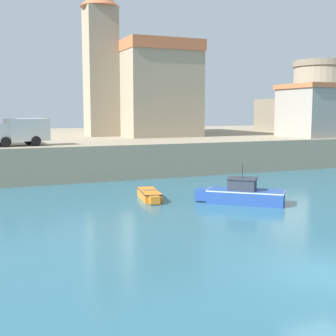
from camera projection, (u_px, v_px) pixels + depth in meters
ground_plane at (327, 274)px, 16.63m from camera, size 200.00×200.00×0.00m
quay_seawall at (72, 146)px, 56.76m from camera, size 120.00×40.00×2.95m
dinghy_orange_3 at (150, 195)px, 30.62m from camera, size 1.69×4.00×0.64m
motorboat_blue_4 at (243, 194)px, 29.29m from camera, size 5.16×4.67×2.51m
church at (137, 87)px, 55.89m from camera, size 12.03×17.78×16.01m
fortress at (321, 108)px, 62.44m from camera, size 12.71×12.71×9.36m
harbor_shed_far_end at (321, 110)px, 51.00m from camera, size 8.00×6.54×5.67m
truck_on_quay at (21, 131)px, 37.80m from camera, size 4.58×2.78×2.20m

